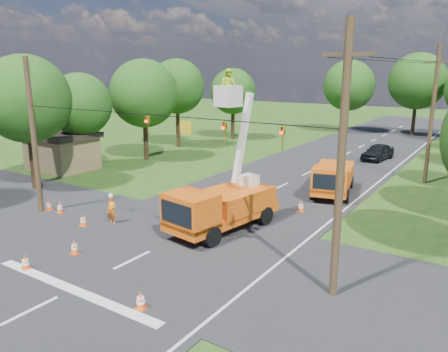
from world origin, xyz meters
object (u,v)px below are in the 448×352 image
Objects in this scene: traffic_cone_3 at (301,206)px; tree_left_c at (80,105)px; ground_worker at (112,210)px; tree_left_e at (177,87)px; traffic_cone_5 at (60,207)px; second_truck at (333,178)px; pole_right_mid at (432,114)px; traffic_cone_6 at (49,205)px; traffic_cone_8 at (74,247)px; traffic_cone_0 at (25,262)px; shed at (62,151)px; tree_left_b at (26,99)px; bucket_truck at (221,199)px; pole_right_near at (341,163)px; tree_far_a at (349,86)px; pole_left at (34,137)px; traffic_cone_7 at (334,182)px; traffic_cone_1 at (141,300)px; traffic_cone_4 at (83,220)px; traffic_cone_2 at (243,218)px; distant_car at (378,152)px; tree_far_b at (418,81)px; tree_left_f at (233,92)px; tree_left_d at (144,94)px.

tree_left_c is (-20.00, 0.50, 5.08)m from traffic_cone_3.
tree_left_e is (-12.43, 21.12, 5.70)m from ground_worker.
second_truck is at bearing 46.30° from traffic_cone_5.
ground_worker is 0.16× the size of pole_right_mid.
ground_worker is at bearing 5.41° from traffic_cone_6.
tree_left_c is (-13.76, 11.92, 5.08)m from traffic_cone_8.
traffic_cone_3 is at bearing 64.03° from traffic_cone_0.
shed is 0.59× the size of tree_left_b.
shed is 14.87m from tree_left_e.
ground_worker is 10.96m from traffic_cone_3.
bucket_truck is at bearing 1.24° from tree_left_b.
pole_right_near is 1.05× the size of tree_far_a.
pole_right_near is (12.87, -0.88, 4.31)m from ground_worker.
pole_right_mid reaches higher than second_truck.
traffic_cone_3 is at bearing 33.16° from pole_left.
traffic_cone_6 is (-1.01, -0.05, 0.00)m from traffic_cone_5.
traffic_cone_6 is (-4.96, -0.47, -0.43)m from ground_worker.
traffic_cone_3 is 6.60m from traffic_cone_7.
tree_left_c reaches higher than shed.
bucket_truck is at bearing 17.86° from ground_worker.
bucket_truck is at bearing 103.42° from traffic_cone_1.
tree_left_b is at bearing 172.57° from pole_right_near.
traffic_cone_4 is at bearing -124.39° from pole_right_mid.
traffic_cone_5 is at bearing -94.46° from tree_far_a.
tree_left_e is (-8.48, 21.54, 6.13)m from traffic_cone_5.
traffic_cone_2 is at bearing 22.96° from pole_left.
traffic_cone_8 is 18.81m from shed.
pole_right_mid is 1.82× the size of shed.
tree_left_b is at bearing -118.46° from distant_car.
pole_left is at bearing -43.26° from shed.
tree_far_b is (11.32, 44.54, 6.45)m from traffic_cone_5.
tree_left_e is (-19.95, 26.74, 6.13)m from traffic_cone_1.
distant_car is 0.49× the size of pole_left.
traffic_cone_5 is 0.08× the size of tree_left_e.
distant_car is at bearing 78.73° from second_truck.
pole_right_mid reaches higher than tree_far_a.
distant_car is 30.24m from traffic_cone_8.
tree_left_f is at bearing 103.81° from ground_worker.
tree_left_c is at bearing -156.25° from pole_right_mid.
second_truck is 21.52m from tree_left_b.
distant_car is 28.36m from shed.
bucket_truck is at bearing -113.59° from pole_right_mid.
traffic_cone_8 is 25.97m from pole_right_mid.
distant_car is at bearing 89.73° from traffic_cone_1.
tree_far_a reaches higher than traffic_cone_2.
tree_left_d is 29.73m from tree_far_a.
pole_right_near reaches higher than distant_car.
distant_car is at bearing 78.57° from traffic_cone_0.
ground_worker is 0.36× the size of distant_car.
ground_worker is 1.59m from traffic_cone_4.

